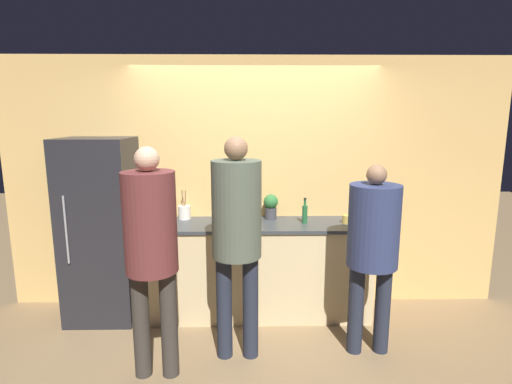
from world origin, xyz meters
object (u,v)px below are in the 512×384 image
(person_left, at_px, (151,241))
(person_center, at_px, (237,226))
(person_right, at_px, (373,240))
(bottle_green, at_px, (305,213))
(fruit_bowl, at_px, (230,219))
(bottle_clear, at_px, (165,217))
(potted_plant, at_px, (271,206))
(refrigerator, at_px, (101,230))
(cup_yellow, at_px, (347,219))
(utensil_crock, at_px, (184,212))

(person_left, relative_size, person_center, 0.97)
(person_right, height_order, bottle_green, person_right)
(bottle_green, bearing_deg, fruit_bowl, -178.08)
(person_center, height_order, fruit_bowl, person_center)
(person_center, relative_size, bottle_green, 7.27)
(fruit_bowl, bearing_deg, bottle_clear, -169.78)
(bottle_green, distance_m, potted_plant, 0.37)
(refrigerator, height_order, cup_yellow, refrigerator)
(person_center, bearing_deg, utensil_crock, 121.43)
(cup_yellow, distance_m, potted_plant, 0.78)
(refrigerator, relative_size, cup_yellow, 19.18)
(person_left, height_order, cup_yellow, person_left)
(utensil_crock, height_order, potted_plant, utensil_crock)
(cup_yellow, bearing_deg, utensil_crock, 172.98)
(person_left, bearing_deg, utensil_crock, 87.07)
(refrigerator, height_order, person_center, person_center)
(person_center, distance_m, cup_yellow, 1.30)
(person_right, xyz_separation_m, potted_plant, (-0.79, 0.87, 0.10))
(person_center, relative_size, fruit_bowl, 6.45)
(refrigerator, bearing_deg, person_right, -15.48)
(refrigerator, height_order, utensil_crock, refrigerator)
(bottle_green, relative_size, potted_plant, 1.00)
(refrigerator, height_order, person_left, refrigerator)
(person_left, bearing_deg, cup_yellow, 29.69)
(bottle_clear, bearing_deg, person_left, -84.80)
(bottle_green, distance_m, cup_yellow, 0.42)
(refrigerator, relative_size, fruit_bowl, 6.29)
(refrigerator, distance_m, person_left, 1.23)
(utensil_crock, bearing_deg, potted_plant, -0.63)
(bottle_green, height_order, potted_plant, same)
(fruit_bowl, bearing_deg, person_center, -82.84)
(refrigerator, relative_size, person_left, 1.01)
(refrigerator, xyz_separation_m, utensil_crock, (0.79, 0.19, 0.13))
(person_center, xyz_separation_m, utensil_crock, (-0.57, 0.93, -0.10))
(fruit_bowl, relative_size, potted_plant, 1.12)
(person_left, relative_size, person_right, 1.10)
(person_left, bearing_deg, person_center, 21.04)
(refrigerator, bearing_deg, potted_plant, 6.23)
(person_right, xyz_separation_m, fruit_bowl, (-1.21, 0.67, 0.01))
(person_right, relative_size, potted_plant, 6.36)
(fruit_bowl, height_order, potted_plant, potted_plant)
(fruit_bowl, bearing_deg, potted_plant, 25.87)
(refrigerator, height_order, potted_plant, refrigerator)
(person_center, relative_size, utensil_crock, 6.12)
(cup_yellow, height_order, potted_plant, potted_plant)
(potted_plant, bearing_deg, bottle_clear, -163.15)
(person_right, distance_m, fruit_bowl, 1.38)
(person_center, height_order, bottle_green, person_center)
(bottle_green, xyz_separation_m, bottle_clear, (-1.35, -0.14, 0.00))
(person_right, height_order, bottle_clear, person_right)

